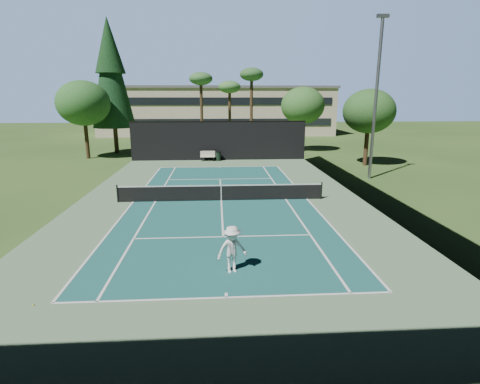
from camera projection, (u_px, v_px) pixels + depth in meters
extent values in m
plane|color=#335520|center=(221.00, 201.00, 23.60)|extent=(160.00, 160.00, 0.00)
cube|color=#5E815A|center=(221.00, 201.00, 23.60)|extent=(18.00, 32.00, 0.01)
cube|color=#1C5955|center=(221.00, 200.00, 23.60)|extent=(10.97, 23.77, 0.01)
cube|color=white|center=(226.00, 298.00, 12.09)|extent=(10.97, 0.10, 0.01)
cube|color=white|center=(219.00, 167.00, 35.10)|extent=(10.97, 0.10, 0.01)
cube|color=white|center=(223.00, 237.00, 17.40)|extent=(8.23, 0.10, 0.01)
cube|color=white|center=(220.00, 179.00, 29.79)|extent=(8.23, 0.10, 0.01)
cube|color=white|center=(133.00, 202.00, 23.27)|extent=(0.10, 23.77, 0.01)
cube|color=white|center=(307.00, 199.00, 23.93)|extent=(0.10, 23.77, 0.01)
cube|color=white|center=(155.00, 201.00, 23.35)|extent=(0.10, 23.77, 0.01)
cube|color=white|center=(286.00, 199.00, 23.85)|extent=(0.10, 23.77, 0.01)
cube|color=white|center=(221.00, 200.00, 23.60)|extent=(0.10, 12.80, 0.01)
cube|color=white|center=(226.00, 295.00, 12.24)|extent=(0.10, 0.30, 0.01)
cube|color=white|center=(219.00, 167.00, 34.96)|extent=(0.10, 0.30, 0.01)
cylinder|color=black|center=(118.00, 194.00, 23.08)|extent=(0.10, 0.10, 1.10)
cylinder|color=black|center=(321.00, 191.00, 23.86)|extent=(0.10, 0.10, 1.10)
cube|color=black|center=(221.00, 193.00, 23.48)|extent=(12.80, 0.02, 0.92)
cube|color=white|center=(221.00, 185.00, 23.36)|extent=(12.80, 0.04, 0.07)
cube|color=white|center=(221.00, 193.00, 23.48)|extent=(0.05, 0.03, 0.92)
cube|color=black|center=(219.00, 141.00, 38.60)|extent=(18.00, 0.04, 4.00)
cube|color=black|center=(231.00, 314.00, 7.63)|extent=(18.00, 0.04, 4.00)
cube|color=black|center=(363.00, 168.00, 23.66)|extent=(0.04, 32.00, 4.00)
cube|color=black|center=(72.00, 171.00, 22.57)|extent=(0.04, 32.00, 4.00)
cube|color=black|center=(219.00, 121.00, 38.12)|extent=(18.00, 0.06, 0.06)
imported|color=white|center=(232.00, 249.00, 13.72)|extent=(1.30, 0.98, 1.79)
sphere|color=yellow|center=(33.00, 305.00, 11.65)|extent=(0.06, 0.06, 0.06)
sphere|color=#C8E233|center=(174.00, 194.00, 25.23)|extent=(0.07, 0.07, 0.07)
sphere|color=#CEE634|center=(226.00, 190.00, 26.19)|extent=(0.06, 0.06, 0.06)
sphere|color=#BDD430|center=(190.00, 184.00, 27.92)|extent=(0.07, 0.07, 0.07)
cube|color=beige|center=(208.00, 157.00, 38.32)|extent=(1.50, 0.45, 0.05)
cube|color=beige|center=(208.00, 154.00, 38.44)|extent=(1.50, 0.06, 0.55)
cube|color=black|center=(202.00, 159.00, 38.34)|extent=(0.06, 0.40, 0.42)
cube|color=black|center=(214.00, 159.00, 38.42)|extent=(0.06, 0.40, 0.42)
cylinder|color=black|center=(218.00, 157.00, 38.50)|extent=(0.52, 0.52, 0.90)
cylinder|color=black|center=(218.00, 152.00, 38.38)|extent=(0.56, 0.56, 0.05)
cylinder|color=#4E3921|center=(116.00, 138.00, 43.73)|extent=(0.50, 0.50, 3.60)
cone|color=#123318|center=(111.00, 73.00, 41.98)|extent=(4.80, 4.80, 12.00)
cone|color=black|center=(108.00, 45.00, 41.25)|extent=(3.30, 3.30, 6.00)
cylinder|color=#47341E|center=(202.00, 115.00, 45.67)|extent=(0.36, 0.36, 8.55)
ellipsoid|color=#32662E|center=(201.00, 79.00, 44.63)|extent=(2.80, 2.80, 1.54)
cylinder|color=#48341F|center=(230.00, 118.00, 47.93)|extent=(0.36, 0.36, 7.65)
ellipsoid|color=#3A6F32|center=(230.00, 87.00, 47.00)|extent=(2.80, 2.80, 1.54)
cylinder|color=#46321E|center=(251.00, 113.00, 45.01)|extent=(0.36, 0.36, 9.00)
ellipsoid|color=#2C5B29|center=(252.00, 74.00, 43.92)|extent=(2.80, 2.80, 1.54)
cylinder|color=#42291C|center=(301.00, 137.00, 45.08)|extent=(0.40, 0.40, 3.52)
ellipsoid|color=#2F6025|center=(303.00, 106.00, 44.18)|extent=(5.12, 5.12, 4.35)
cylinder|color=#48311F|center=(366.00, 148.00, 35.67)|extent=(0.40, 0.40, 3.30)
ellipsoid|color=#285521|center=(369.00, 111.00, 34.83)|extent=(4.80, 4.80, 4.08)
cylinder|color=#45321D|center=(87.00, 141.00, 39.72)|extent=(0.40, 0.40, 3.74)
ellipsoid|color=#296125|center=(83.00, 103.00, 38.77)|extent=(5.44, 5.44, 4.62)
cube|color=beige|center=(217.00, 111.00, 67.15)|extent=(40.00, 12.00, 8.00)
cube|color=#59595B|center=(217.00, 88.00, 66.15)|extent=(40.50, 12.50, 0.40)
cube|color=black|center=(218.00, 122.00, 61.69)|extent=(38.00, 0.15, 1.20)
cube|color=black|center=(217.00, 101.00, 60.86)|extent=(38.00, 0.15, 1.20)
cylinder|color=gray|center=(376.00, 102.00, 28.68)|extent=(0.24, 0.24, 12.00)
cube|color=gray|center=(383.00, 16.00, 27.19)|extent=(0.90, 0.25, 0.25)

